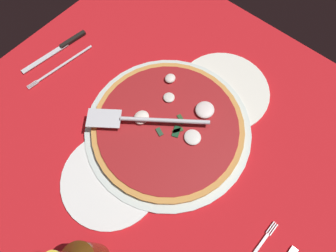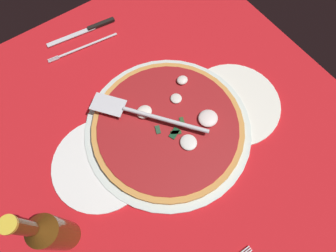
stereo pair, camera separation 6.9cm
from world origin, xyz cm
name	(u,v)px [view 1 (the left image)]	position (x,y,z in cm)	size (l,w,h in cm)	color
ground_plane	(156,130)	(0.00, 0.00, -0.40)	(94.15, 94.15, 0.80)	red
checker_pattern	(156,130)	(0.00, 0.00, 0.05)	(94.15, 94.15, 0.10)	silver
pizza_pan	(168,129)	(-1.90, 2.29, 0.75)	(40.59, 40.59, 1.29)	silver
dinner_plate_left	(223,91)	(-19.73, 6.15, 0.60)	(23.87, 23.87, 1.00)	white
dinner_plate_right	(111,179)	(16.01, 0.56, 0.60)	(22.84, 22.84, 1.00)	white
pizza	(168,126)	(-2.07, 2.30, 2.19)	(36.85, 36.85, 2.92)	#D59245
pizza_server	(143,120)	(1.44, -2.52, 4.69)	(20.02, 24.60, 1.00)	silver
place_setting_near	(61,57)	(1.04, -34.60, 0.46)	(22.72, 13.85, 1.40)	white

